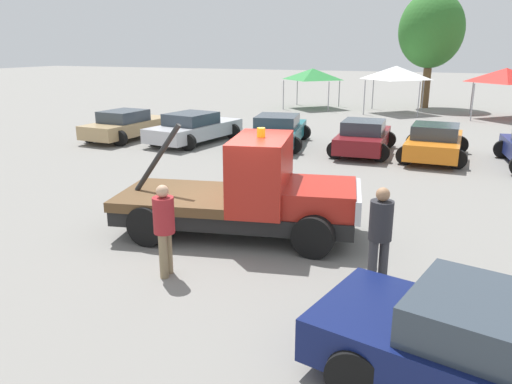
{
  "coord_description": "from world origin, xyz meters",
  "views": [
    {
      "loc": [
        4.43,
        -9.78,
        4.13
      ],
      "look_at": [
        0.5,
        0.0,
        1.05
      ],
      "focal_mm": 35.0,
      "sensor_mm": 36.0,
      "label": 1
    }
  ],
  "objects_px": {
    "tow_truck": "(250,195)",
    "canopy_tent_green": "(313,74)",
    "tree_left": "(431,30)",
    "parked_car_silver": "(194,128)",
    "parked_car_tan": "(127,125)",
    "parked_car_maroon": "(363,137)",
    "canopy_tent_white": "(396,73)",
    "parked_car_teal": "(278,131)",
    "parked_car_orange": "(435,142)",
    "person_at_hood": "(164,224)",
    "canopy_tent_red": "(506,75)",
    "traffic_cone": "(237,182)",
    "person_near_truck": "(380,230)"
  },
  "relations": [
    {
      "from": "person_at_hood",
      "to": "parked_car_teal",
      "type": "xyz_separation_m",
      "value": [
        -2.33,
        12.82,
        -0.37
      ]
    },
    {
      "from": "tow_truck",
      "to": "canopy_tent_green",
      "type": "xyz_separation_m",
      "value": [
        -5.39,
        24.2,
        1.36
      ]
    },
    {
      "from": "tow_truck",
      "to": "parked_car_teal",
      "type": "height_order",
      "value": "tow_truck"
    },
    {
      "from": "parked_car_silver",
      "to": "canopy_tent_green",
      "type": "relative_size",
      "value": 1.59
    },
    {
      "from": "canopy_tent_white",
      "to": "tow_truck",
      "type": "bearing_deg",
      "value": -90.62
    },
    {
      "from": "person_at_hood",
      "to": "parked_car_orange",
      "type": "distance_m",
      "value": 13.21
    },
    {
      "from": "canopy_tent_white",
      "to": "tree_left",
      "type": "distance_m",
      "value": 4.87
    },
    {
      "from": "parked_car_tan",
      "to": "parked_car_maroon",
      "type": "relative_size",
      "value": 1.09
    },
    {
      "from": "parked_car_maroon",
      "to": "tow_truck",
      "type": "bearing_deg",
      "value": 173.46
    },
    {
      "from": "parked_car_maroon",
      "to": "canopy_tent_white",
      "type": "xyz_separation_m",
      "value": [
        -0.47,
        13.49,
        1.89
      ]
    },
    {
      "from": "parked_car_teal",
      "to": "parked_car_orange",
      "type": "xyz_separation_m",
      "value": [
        6.41,
        -0.26,
        -0.0
      ]
    },
    {
      "from": "canopy_tent_green",
      "to": "traffic_cone",
      "type": "height_order",
      "value": "canopy_tent_green"
    },
    {
      "from": "person_at_hood",
      "to": "canopy_tent_green",
      "type": "relative_size",
      "value": 0.55
    },
    {
      "from": "parked_car_tan",
      "to": "canopy_tent_green",
      "type": "relative_size",
      "value": 1.46
    },
    {
      "from": "parked_car_maroon",
      "to": "person_at_hood",
      "type": "bearing_deg",
      "value": 171.37
    },
    {
      "from": "canopy_tent_red",
      "to": "tree_left",
      "type": "distance_m",
      "value": 6.75
    },
    {
      "from": "tow_truck",
      "to": "parked_car_teal",
      "type": "relative_size",
      "value": 1.16
    },
    {
      "from": "person_at_hood",
      "to": "parked_car_maroon",
      "type": "height_order",
      "value": "person_at_hood"
    },
    {
      "from": "person_near_truck",
      "to": "person_at_hood",
      "type": "bearing_deg",
      "value": -115.87
    },
    {
      "from": "canopy_tent_red",
      "to": "parked_car_teal",
      "type": "bearing_deg",
      "value": -126.38
    },
    {
      "from": "person_at_hood",
      "to": "tow_truck",
      "type": "bearing_deg",
      "value": -112.81
    },
    {
      "from": "parked_car_silver",
      "to": "traffic_cone",
      "type": "distance_m",
      "value": 8.02
    },
    {
      "from": "canopy_tent_green",
      "to": "tree_left",
      "type": "relative_size",
      "value": 0.41
    },
    {
      "from": "person_near_truck",
      "to": "parked_car_orange",
      "type": "bearing_deg",
      "value": 136.79
    },
    {
      "from": "person_near_truck",
      "to": "parked_car_maroon",
      "type": "distance_m",
      "value": 11.83
    },
    {
      "from": "person_near_truck",
      "to": "tow_truck",
      "type": "bearing_deg",
      "value": -157.33
    },
    {
      "from": "person_at_hood",
      "to": "tree_left",
      "type": "xyz_separation_m",
      "value": [
        2.56,
        29.87,
        4.16
      ]
    },
    {
      "from": "parked_car_maroon",
      "to": "canopy_tent_white",
      "type": "distance_m",
      "value": 13.63
    },
    {
      "from": "parked_car_tan",
      "to": "person_near_truck",
      "type": "bearing_deg",
      "value": -124.83
    },
    {
      "from": "person_near_truck",
      "to": "parked_car_silver",
      "type": "height_order",
      "value": "person_near_truck"
    },
    {
      "from": "person_at_hood",
      "to": "canopy_tent_white",
      "type": "xyz_separation_m",
      "value": [
        0.9,
        26.12,
        1.52
      ]
    },
    {
      "from": "parked_car_orange",
      "to": "canopy_tent_red",
      "type": "relative_size",
      "value": 1.28
    },
    {
      "from": "parked_car_orange",
      "to": "canopy_tent_white",
      "type": "xyz_separation_m",
      "value": [
        -3.17,
        13.56,
        1.89
      ]
    },
    {
      "from": "parked_car_tan",
      "to": "tree_left",
      "type": "xyz_separation_m",
      "value": [
        11.9,
        18.14,
        4.53
      ]
    },
    {
      "from": "tow_truck",
      "to": "parked_car_tan",
      "type": "distance_m",
      "value": 13.58
    },
    {
      "from": "parked_car_silver",
      "to": "person_near_truck",
      "type": "bearing_deg",
      "value": -129.23
    },
    {
      "from": "parked_car_silver",
      "to": "parked_car_teal",
      "type": "height_order",
      "value": "same"
    },
    {
      "from": "person_at_hood",
      "to": "canopy_tent_red",
      "type": "distance_m",
      "value": 26.75
    },
    {
      "from": "traffic_cone",
      "to": "canopy_tent_green",
      "type": "bearing_deg",
      "value": 99.75
    },
    {
      "from": "canopy_tent_green",
      "to": "traffic_cone",
      "type": "xyz_separation_m",
      "value": [
        3.59,
        -20.93,
        -2.06
      ]
    },
    {
      "from": "parked_car_teal",
      "to": "traffic_cone",
      "type": "height_order",
      "value": "parked_car_teal"
    },
    {
      "from": "tree_left",
      "to": "parked_car_silver",
      "type": "bearing_deg",
      "value": -115.89
    },
    {
      "from": "parked_car_tan",
      "to": "canopy_tent_red",
      "type": "xyz_separation_m",
      "value": [
        16.51,
        13.99,
        1.88
      ]
    },
    {
      "from": "person_near_truck",
      "to": "parked_car_tan",
      "type": "xyz_separation_m",
      "value": [
        -13.06,
        10.69,
        -0.41
      ]
    },
    {
      "from": "tow_truck",
      "to": "canopy_tent_green",
      "type": "height_order",
      "value": "canopy_tent_green"
    },
    {
      "from": "parked_car_silver",
      "to": "canopy_tent_red",
      "type": "height_order",
      "value": "canopy_tent_red"
    },
    {
      "from": "person_at_hood",
      "to": "canopy_tent_white",
      "type": "relative_size",
      "value": 0.53
    },
    {
      "from": "person_near_truck",
      "to": "parked_car_teal",
      "type": "relative_size",
      "value": 0.37
    },
    {
      "from": "canopy_tent_green",
      "to": "canopy_tent_red",
      "type": "distance_m",
      "value": 11.96
    },
    {
      "from": "parked_car_teal",
      "to": "canopy_tent_green",
      "type": "xyz_separation_m",
      "value": [
        -2.41,
        13.91,
        1.66
      ]
    }
  ]
}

